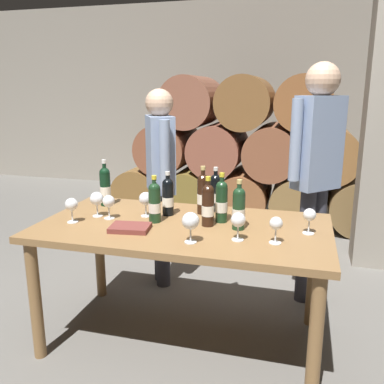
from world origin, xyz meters
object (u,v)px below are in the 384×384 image
Objects in this scene: wine_bottle_3 at (215,192)px; wine_glass_4 at (276,225)px; wine_bottle_6 at (155,202)px; wine_glass_1 at (146,199)px; wine_glass_0 at (191,221)px; wine_glass_7 at (310,216)px; wine_glass_2 at (71,205)px; wine_bottle_5 at (203,193)px; dining_table at (183,239)px; wine_bottle_2 at (168,196)px; wine_glass_5 at (109,202)px; wine_bottle_1 at (239,208)px; tasting_notebook at (130,228)px; taster_seated_left at (161,171)px; wine_bottle_7 at (105,186)px; sommelier_presenting at (317,162)px; wine_bottle_0 at (208,205)px; wine_glass_6 at (238,221)px; wine_bottle_4 at (222,201)px; wine_glass_3 at (97,199)px.

wine_bottle_3 reaches higher than wine_glass_4.
wine_glass_4 is (0.72, -0.17, -0.02)m from wine_bottle_6.
wine_glass_4 is at bearing -17.80° from wine_glass_1.
wine_glass_0 reaches higher than wine_glass_7.
wine_glass_2 is (-0.38, -0.23, -0.00)m from wine_glass_1.
wine_bottle_5 is 2.05× the size of wine_glass_2.
wine_glass_2 is (-0.65, -0.13, 0.20)m from dining_table.
wine_bottle_2 is 1.88× the size of wine_glass_5.
tasting_notebook is at bearing -162.85° from wine_bottle_1.
wine_glass_1 is at bearing -79.08° from taster_seated_left.
wine_bottle_6 is at bearing -132.94° from wine_bottle_3.
wine_glass_2 is 0.10× the size of taster_seated_left.
wine_bottle_2 is at bearing -12.01° from wine_bottle_7.
sommelier_presenting is (0.93, 0.74, 0.16)m from wine_bottle_6.
wine_glass_1 is at bearing 84.23° from tasting_notebook.
wine_glass_7 is (0.89, 0.02, -0.02)m from wine_bottle_6.
wine_bottle_0 is 0.32m from wine_bottle_6.
wine_bottle_6 is 1.97× the size of wine_glass_7.
wine_glass_0 reaches higher than wine_glass_2.
dining_table is 5.36× the size of wine_bottle_7.
sommelier_presenting reaches higher than wine_glass_2.
dining_table is 0.41m from wine_bottle_3.
wine_bottle_1 is 0.38m from wine_bottle_3.
wine_bottle_2 reaches higher than wine_glass_5.
wine_glass_6 is at bearing -33.96° from wine_bottle_2.
wine_glass_6 is at bearing -18.76° from wine_bottle_6.
wine_bottle_5 is (-0.15, 0.14, 0.00)m from wine_bottle_4.
wine_glass_1 is 0.99m from wine_glass_7.
taster_seated_left is at bearing 76.19° from wine_glass_3.
wine_glass_4 is at bearing -43.40° from taster_seated_left.
wine_bottle_3 is 0.92× the size of wine_bottle_7.
wine_glass_0 is 1.15× the size of wine_glass_4.
wine_glass_5 is at bearing -150.33° from wine_bottle_3.
wine_bottle_0 reaches higher than wine_bottle_1.
wine_bottle_2 is at bearing 154.40° from wine_bottle_0.
wine_bottle_6 is 1.91× the size of wine_glass_5.
wine_bottle_6 is 1.81× the size of wine_glass_3.
wine_bottle_0 reaches higher than wine_glass_0.
wine_glass_5 is 0.74m from taster_seated_left.
wine_glass_4 is at bearing 2.02° from wine_glass_6.
wine_glass_6 is at bearing -63.10° from wine_bottle_4.
wine_glass_1 is 1.05× the size of wine_glass_5.
wine_bottle_5 is (-0.07, -0.08, 0.01)m from wine_bottle_3.
wine_glass_0 is at bearing -10.12° from wine_glass_2.
taster_seated_left is at bearing 133.87° from wine_bottle_5.
wine_glass_1 is 0.68m from wine_glass_6.
sommelier_presenting reaches higher than wine_bottle_7.
wine_bottle_2 is 0.37m from wine_glass_5.
wine_bottle_2 is at bearing 28.00° from wine_glass_1.
wine_glass_6 is (0.82, -0.17, 0.00)m from wine_glass_5.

